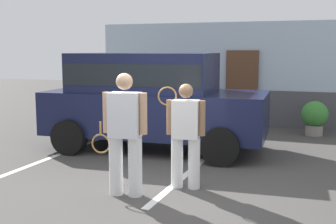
% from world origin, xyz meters
% --- Properties ---
extents(ground_plane, '(40.00, 40.00, 0.00)m').
position_xyz_m(ground_plane, '(0.00, 0.00, 0.00)').
color(ground_plane, '#423F3D').
extents(parking_stripe_0, '(0.12, 4.40, 0.01)m').
position_xyz_m(parking_stripe_0, '(-2.69, 1.50, 0.00)').
color(parking_stripe_0, silver).
rests_on(parking_stripe_0, ground_plane).
extents(parking_stripe_1, '(0.12, 4.40, 0.01)m').
position_xyz_m(parking_stripe_1, '(0.20, 1.50, 0.00)').
color(parking_stripe_1, silver).
rests_on(parking_stripe_1, ground_plane).
extents(house_frontage, '(8.41, 0.40, 2.88)m').
position_xyz_m(house_frontage, '(0.00, 6.52, 1.35)').
color(house_frontage, silver).
rests_on(house_frontage, ground_plane).
extents(parked_suv, '(4.72, 2.43, 2.05)m').
position_xyz_m(parked_suv, '(-1.12, 2.69, 1.15)').
color(parked_suv, '#141938').
rests_on(parked_suv, ground_plane).
extents(tennis_player_man, '(0.92, 0.33, 1.80)m').
position_xyz_m(tennis_player_man, '(-0.30, -0.25, 0.93)').
color(tennis_player_man, white).
rests_on(tennis_player_man, ground_plane).
extents(tennis_player_woman, '(0.74, 0.30, 1.62)m').
position_xyz_m(tennis_player_woman, '(0.41, 0.39, 0.85)').
color(tennis_player_woman, white).
rests_on(tennis_player_woman, ground_plane).
extents(potted_plant_by_porch, '(0.65, 0.65, 0.86)m').
position_xyz_m(potted_plant_by_porch, '(2.09, 5.51, 0.48)').
color(potted_plant_by_porch, gray).
rests_on(potted_plant_by_porch, ground_plane).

